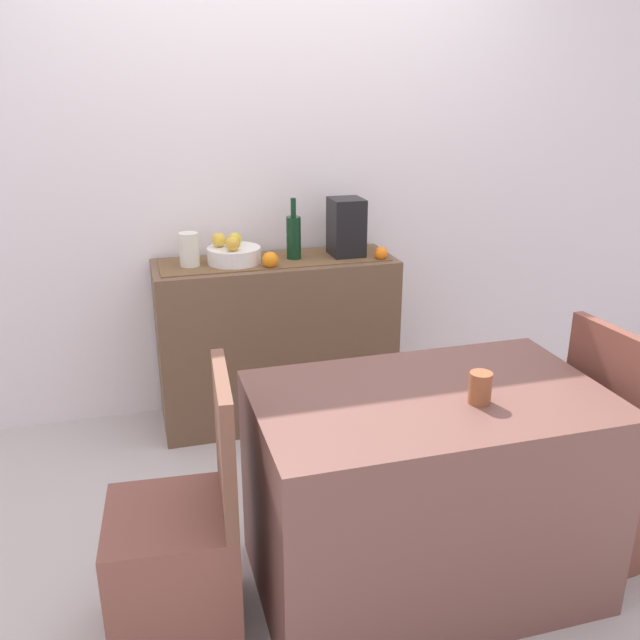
% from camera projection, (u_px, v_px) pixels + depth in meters
% --- Properties ---
extents(ground_plane, '(6.40, 6.40, 0.02)m').
position_uv_depth(ground_plane, '(345.00, 513.00, 2.85)').
color(ground_plane, beige).
rests_on(ground_plane, ground).
extents(room_wall_rear, '(6.40, 0.06, 2.70)m').
position_uv_depth(room_wall_rear, '(277.00, 152.00, 3.46)').
color(room_wall_rear, white).
rests_on(room_wall_rear, ground).
extents(sideboard_console, '(1.20, 0.42, 0.85)m').
position_uv_depth(sideboard_console, '(277.00, 341.00, 3.52)').
color(sideboard_console, brown).
rests_on(sideboard_console, ground).
extents(table_runner, '(1.12, 0.32, 0.01)m').
position_uv_depth(table_runner, '(275.00, 260.00, 3.37)').
color(table_runner, brown).
rests_on(table_runner, sideboard_console).
extents(fruit_bowl, '(0.26, 0.26, 0.08)m').
position_uv_depth(fruit_bowl, '(234.00, 255.00, 3.30)').
color(fruit_bowl, white).
rests_on(fruit_bowl, table_runner).
extents(apple_left, '(0.07, 0.07, 0.07)m').
position_uv_depth(apple_left, '(235.00, 239.00, 3.31)').
color(apple_left, gold).
rests_on(apple_left, fruit_bowl).
extents(apple_center, '(0.07, 0.07, 0.07)m').
position_uv_depth(apple_center, '(233.00, 244.00, 3.21)').
color(apple_center, gold).
rests_on(apple_center, fruit_bowl).
extents(apple_rear, '(0.07, 0.07, 0.07)m').
position_uv_depth(apple_rear, '(219.00, 240.00, 3.29)').
color(apple_rear, gold).
rests_on(apple_rear, fruit_bowl).
extents(wine_bottle, '(0.07, 0.07, 0.31)m').
position_uv_depth(wine_bottle, '(294.00, 237.00, 3.36)').
color(wine_bottle, '#0F321B').
rests_on(wine_bottle, sideboard_console).
extents(coffee_maker, '(0.16, 0.18, 0.29)m').
position_uv_depth(coffee_maker, '(346.00, 227.00, 3.42)').
color(coffee_maker, black).
rests_on(coffee_maker, sideboard_console).
extents(ceramic_vase, '(0.09, 0.09, 0.17)m').
position_uv_depth(ceramic_vase, '(189.00, 250.00, 3.24)').
color(ceramic_vase, silver).
rests_on(ceramic_vase, sideboard_console).
extents(orange_loose_far, '(0.07, 0.07, 0.07)m').
position_uv_depth(orange_loose_far, '(381.00, 253.00, 3.38)').
color(orange_loose_far, orange).
rests_on(orange_loose_far, sideboard_console).
extents(orange_loose_near_bowl, '(0.08, 0.08, 0.08)m').
position_uv_depth(orange_loose_near_bowl, '(270.00, 260.00, 3.24)').
color(orange_loose_near_bowl, orange).
rests_on(orange_loose_near_bowl, sideboard_console).
extents(dining_table, '(1.16, 0.71, 0.74)m').
position_uv_depth(dining_table, '(425.00, 491.00, 2.35)').
color(dining_table, brown).
rests_on(dining_table, ground).
extents(coffee_cup, '(0.07, 0.07, 0.10)m').
position_uv_depth(coffee_cup, '(480.00, 388.00, 2.15)').
color(coffee_cup, brown).
rests_on(coffee_cup, dining_table).
extents(chair_near_window, '(0.43, 0.43, 0.90)m').
position_uv_depth(chair_near_window, '(179.00, 560.00, 2.16)').
color(chair_near_window, brown).
rests_on(chair_near_window, ground).
extents(chair_by_corner, '(0.43, 0.43, 0.90)m').
position_uv_depth(chair_by_corner, '(627.00, 479.00, 2.60)').
color(chair_by_corner, brown).
rests_on(chair_by_corner, ground).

